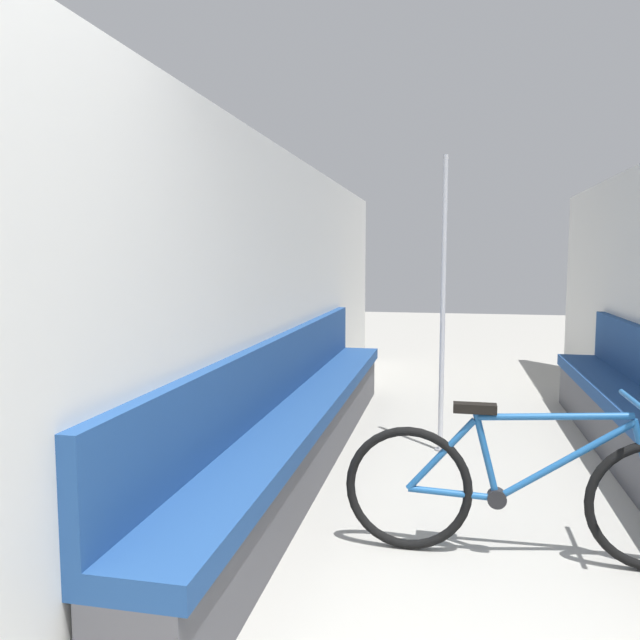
# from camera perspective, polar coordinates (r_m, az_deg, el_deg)

# --- Properties ---
(wall_left) EXTENTS (0.10, 8.90, 2.18)m
(wall_left) POSITION_cam_1_polar(r_m,az_deg,el_deg) (4.19, -4.74, 1.04)
(wall_left) COLOR silver
(wall_left) RESTS_ON ground
(bench_seat_row_left) EXTENTS (0.41, 4.80, 0.91)m
(bench_seat_row_left) POSITION_cam_1_polar(r_m,az_deg,el_deg) (4.27, -1.61, -9.42)
(bench_seat_row_left) COLOR #4C4C51
(bench_seat_row_left) RESTS_ON ground
(bicycle) EXTENTS (1.73, 0.46, 0.80)m
(bicycle) POSITION_cam_1_polar(r_m,az_deg,el_deg) (3.19, 18.38, -14.66)
(bicycle) COLOR black
(bicycle) RESTS_ON ground
(grab_pole_near) EXTENTS (0.08, 0.08, 2.16)m
(grab_pole_near) POSITION_cam_1_polar(r_m,az_deg,el_deg) (4.62, 11.17, 0.92)
(grab_pole_near) COLOR gray
(grab_pole_near) RESTS_ON ground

